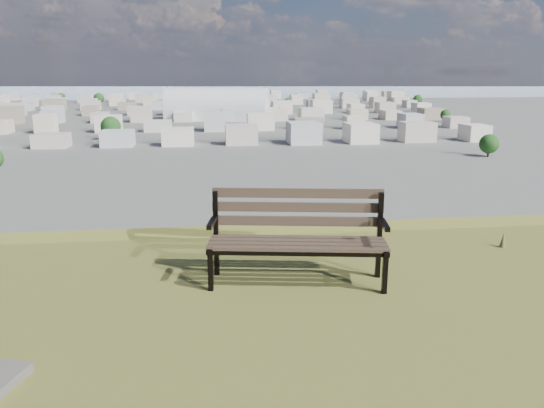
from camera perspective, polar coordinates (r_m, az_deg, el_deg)
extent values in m
cube|color=#49372A|center=(4.88, 2.75, -4.86)|extent=(1.68, 0.35, 0.03)
cube|color=#49372A|center=(4.99, 2.75, -4.44)|extent=(1.68, 0.35, 0.03)
cube|color=#49372A|center=(5.10, 2.74, -4.04)|extent=(1.68, 0.35, 0.03)
cube|color=#49372A|center=(5.20, 2.73, -3.66)|extent=(1.68, 0.35, 0.03)
cube|color=#49372A|center=(5.23, 2.75, -1.85)|extent=(1.67, 0.30, 0.09)
cube|color=#49372A|center=(5.22, 2.76, -0.34)|extent=(1.67, 0.30, 0.09)
cube|color=#49372A|center=(5.21, 2.78, 1.17)|extent=(1.67, 0.30, 0.09)
cube|color=black|center=(4.99, -6.62, -7.02)|extent=(0.06, 0.06, 0.41)
cube|color=black|center=(5.30, -6.03, -3.19)|extent=(0.06, 0.06, 0.86)
cube|color=black|center=(5.11, -6.36, -4.40)|extent=(0.12, 0.47, 0.05)
cube|color=black|center=(4.99, -6.51, -2.02)|extent=(0.10, 0.34, 0.04)
cube|color=black|center=(5.01, 12.05, -7.18)|extent=(0.06, 0.06, 0.41)
cube|color=black|center=(5.31, 11.47, -3.35)|extent=(0.06, 0.06, 0.86)
cube|color=black|center=(5.12, 11.81, -4.57)|extent=(0.12, 0.47, 0.05)
cube|color=black|center=(5.01, 12.03, -2.20)|extent=(0.10, 0.34, 0.04)
cube|color=black|center=(4.89, 2.75, -5.36)|extent=(1.67, 0.31, 0.04)
cube|color=black|center=(5.22, 2.73, -4.07)|extent=(1.67, 0.31, 0.04)
cone|color=brown|center=(6.75, 23.62, -3.55)|extent=(0.08, 0.08, 0.18)
cube|color=silver|center=(311.55, -5.84, 9.58)|extent=(61.23, 35.98, 6.37)
cylinder|color=white|center=(311.32, -5.86, 10.17)|extent=(61.23, 35.98, 24.22)
cube|color=beige|center=(212.05, -23.18, 6.55)|extent=(11.00, 11.00, 7.00)
cube|color=#BEAFA3|center=(206.66, -16.74, 6.92)|extent=(11.00, 11.00, 7.00)
cube|color=beige|center=(203.97, -10.04, 7.21)|extent=(11.00, 11.00, 7.00)
cube|color=#B2B2B7|center=(204.09, -3.24, 7.40)|extent=(11.00, 11.00, 7.00)
cube|color=beige|center=(207.01, 3.46, 7.49)|extent=(11.00, 11.00, 7.00)
cube|color=gray|center=(212.61, 9.89, 7.48)|extent=(11.00, 11.00, 7.00)
cube|color=beige|center=(220.69, 15.92, 7.39)|extent=(11.00, 11.00, 7.00)
cube|color=beige|center=(231.00, 21.46, 7.24)|extent=(11.00, 11.00, 7.00)
cube|color=beige|center=(263.17, -22.76, 7.84)|extent=(11.00, 11.00, 7.00)
cube|color=#B2B2B7|center=(257.73, -17.57, 8.16)|extent=(11.00, 11.00, 7.00)
cube|color=beige|center=(254.45, -12.20, 8.43)|extent=(11.00, 11.00, 7.00)
cube|color=gray|center=(253.41, -6.73, 8.62)|extent=(11.00, 11.00, 7.00)
cube|color=beige|center=(254.64, -1.26, 8.74)|extent=(11.00, 11.00, 7.00)
cube|color=beige|center=(258.10, 4.11, 8.78)|extent=(11.00, 11.00, 7.00)
cube|color=beige|center=(263.71, 9.29, 8.74)|extent=(11.00, 11.00, 7.00)
cube|color=#BEAFA3|center=(271.33, 14.23, 8.64)|extent=(11.00, 11.00, 7.00)
cube|color=beige|center=(280.81, 18.85, 8.50)|extent=(11.00, 11.00, 7.00)
cube|color=beige|center=(321.56, -26.63, 8.38)|extent=(11.00, 11.00, 7.00)
cube|color=gray|center=(314.39, -22.47, 8.70)|extent=(11.00, 11.00, 7.00)
cube|color=beige|center=(308.92, -18.13, 8.99)|extent=(11.00, 11.00, 7.00)
cube|color=beige|center=(305.24, -13.66, 9.23)|extent=(11.00, 11.00, 7.00)
cube|color=beige|center=(303.43, -9.09, 9.42)|extent=(11.00, 11.00, 7.00)
cube|color=#BEAFA3|center=(303.51, -4.50, 9.55)|extent=(11.00, 11.00, 7.00)
cube|color=beige|center=(305.47, 0.07, 9.62)|extent=(11.00, 11.00, 7.00)
cube|color=#B2B2B7|center=(309.30, 4.55, 9.64)|extent=(11.00, 11.00, 7.00)
cube|color=beige|center=(314.91, 8.89, 9.59)|extent=(11.00, 11.00, 7.00)
cube|color=gray|center=(322.22, 13.06, 9.50)|extent=(11.00, 11.00, 7.00)
cube|color=beige|center=(331.11, 17.02, 9.36)|extent=(11.00, 11.00, 7.00)
cube|color=beige|center=(372.62, -25.87, 9.04)|extent=(11.00, 11.00, 7.00)
cube|color=#BEAFA3|center=(365.66, -22.27, 9.33)|extent=(11.00, 11.00, 7.00)
cube|color=beige|center=(360.17, -18.53, 9.58)|extent=(11.00, 11.00, 7.00)
cube|color=#B2B2B7|center=(356.21, -14.70, 9.80)|extent=(11.00, 11.00, 7.00)
cube|color=beige|center=(353.85, -10.79, 9.99)|extent=(11.00, 11.00, 7.00)
cube|color=gray|center=(353.10, -6.84, 10.12)|extent=(11.00, 11.00, 7.00)
cube|color=beige|center=(353.98, -2.89, 10.21)|extent=(11.00, 11.00, 7.00)
cube|color=beige|center=(356.48, 1.02, 10.25)|extent=(11.00, 11.00, 7.00)
cube|color=beige|center=(360.56, 4.86, 10.25)|extent=(11.00, 11.00, 7.00)
cube|color=#BEAFA3|center=(366.18, 8.60, 10.20)|extent=(11.00, 11.00, 7.00)
cube|color=beige|center=(373.25, 12.21, 10.12)|extent=(11.00, 11.00, 7.00)
cube|color=#B2B2B7|center=(381.71, 15.67, 10.00)|extent=(11.00, 11.00, 7.00)
cube|color=gray|center=(423.76, -25.28, 9.54)|extent=(11.00, 11.00, 7.00)
cube|color=beige|center=(416.97, -22.11, 9.80)|extent=(11.00, 11.00, 7.00)
cube|color=beige|center=(411.46, -18.84, 10.03)|extent=(11.00, 11.00, 7.00)
cube|color=beige|center=(407.30, -15.48, 10.23)|extent=(11.00, 11.00, 7.00)
cube|color=#BEAFA3|center=(404.52, -12.07, 10.40)|extent=(11.00, 11.00, 7.00)
cube|color=beige|center=(403.15, -8.61, 10.54)|extent=(11.00, 11.00, 7.00)
cube|color=#B2B2B7|center=(403.21, -5.14, 10.64)|extent=(11.00, 11.00, 7.00)
cube|color=beige|center=(404.70, -1.68, 10.70)|extent=(11.00, 11.00, 7.00)
cube|color=gray|center=(407.59, 1.74, 10.72)|extent=(11.00, 11.00, 7.00)
cube|color=beige|center=(411.86, 5.10, 10.71)|extent=(11.00, 11.00, 7.00)
cube|color=beige|center=(417.48, 8.38, 10.66)|extent=(11.00, 11.00, 7.00)
cube|color=beige|center=(424.38, 11.56, 10.58)|extent=(11.00, 11.00, 7.00)
cube|color=#BEAFA3|center=(432.50, 14.63, 10.48)|extent=(11.00, 11.00, 7.00)
cube|color=#B2B2B7|center=(474.97, -24.82, 9.93)|extent=(11.00, 11.00, 7.00)
cube|color=beige|center=(468.30, -21.99, 10.16)|extent=(11.00, 11.00, 7.00)
cube|color=gray|center=(462.78, -19.07, 10.37)|extent=(11.00, 11.00, 7.00)
cube|color=beige|center=(458.46, -16.09, 10.56)|extent=(11.00, 11.00, 7.00)
cube|color=beige|center=(455.36, -13.06, 10.72)|extent=(11.00, 11.00, 7.00)
cube|color=beige|center=(453.51, -9.99, 10.86)|extent=(11.00, 11.00, 7.00)
cube|color=#BEAFA3|center=(452.93, -6.90, 10.96)|extent=(11.00, 11.00, 7.00)
cube|color=beige|center=(453.61, -3.81, 11.04)|extent=(11.00, 11.00, 7.00)
cube|color=#B2B2B7|center=(455.57, -0.74, 11.08)|extent=(11.00, 11.00, 7.00)
cube|color=beige|center=(458.77, 2.30, 11.09)|extent=(11.00, 11.00, 7.00)
cube|color=gray|center=(463.19, 5.28, 11.07)|extent=(11.00, 11.00, 7.00)
cube|color=beige|center=(468.81, 8.21, 11.02)|extent=(11.00, 11.00, 7.00)
cube|color=beige|center=(475.57, 11.05, 10.95)|extent=(11.00, 11.00, 7.00)
cube|color=beige|center=(483.42, 13.81, 10.85)|extent=(11.00, 11.00, 7.00)
cube|color=#BEAFA3|center=(533.78, -26.94, 10.02)|extent=(11.00, 11.00, 7.00)
cube|color=beige|center=(526.22, -24.45, 10.25)|extent=(11.00, 11.00, 7.00)
cube|color=#B2B2B7|center=(519.65, -21.89, 10.46)|extent=(11.00, 11.00, 7.00)
cube|color=beige|center=(514.13, -19.26, 10.65)|extent=(11.00, 11.00, 7.00)
cube|color=gray|center=(509.67, -16.58, 10.82)|extent=(11.00, 11.00, 7.00)
cube|color=beige|center=(506.32, -13.85, 10.98)|extent=(11.00, 11.00, 7.00)
cube|color=beige|center=(504.08, -11.10, 11.11)|extent=(11.00, 11.00, 7.00)
cube|color=beige|center=(502.99, -8.32, 11.21)|extent=(11.00, 11.00, 7.00)
cube|color=#BEAFA3|center=(503.03, -5.53, 11.29)|extent=(11.00, 11.00, 7.00)
cube|color=beige|center=(504.22, -2.75, 11.35)|extent=(11.00, 11.00, 7.00)
cube|color=#B2B2B7|center=(506.55, 0.01, 11.38)|extent=(11.00, 11.00, 7.00)
cube|color=beige|center=(510.00, 2.74, 11.38)|extent=(11.00, 11.00, 7.00)
cube|color=gray|center=(514.54, 5.43, 11.36)|extent=(11.00, 11.00, 7.00)
cube|color=beige|center=(520.15, 8.07, 11.31)|extent=(11.00, 11.00, 7.00)
cube|color=beige|center=(526.80, 10.64, 11.24)|extent=(11.00, 11.00, 7.00)
cube|color=beige|center=(534.44, 13.14, 11.16)|extent=(11.00, 11.00, 7.00)
cube|color=#BEAFA3|center=(584.89, -26.42, 10.30)|extent=(11.00, 11.00, 7.00)
cube|color=beige|center=(577.49, -24.14, 10.51)|extent=(11.00, 11.00, 7.00)
cube|color=#B2B2B7|center=(571.02, -21.81, 10.70)|extent=(11.00, 11.00, 7.00)
cube|color=beige|center=(565.48, -19.42, 10.88)|extent=(11.00, 11.00, 7.00)
cube|color=gray|center=(560.92, -16.98, 11.04)|extent=(11.00, 11.00, 7.00)
cube|color=beige|center=(557.36, -14.51, 11.18)|extent=(11.00, 11.00, 7.00)
cube|color=beige|center=(554.81, -12.00, 11.31)|extent=(11.00, 11.00, 7.00)
cube|color=beige|center=(553.29, -9.48, 11.41)|extent=(11.00, 11.00, 7.00)
cube|color=#BEAFA3|center=(552.82, -6.94, 11.50)|extent=(11.00, 11.00, 7.00)
cube|color=beige|center=(553.38, -4.41, 11.56)|extent=(11.00, 11.00, 7.00)
cube|color=#B2B2B7|center=(554.98, -1.88, 11.60)|extent=(11.00, 11.00, 7.00)
cube|color=beige|center=(557.61, 0.63, 11.62)|extent=(11.00, 11.00, 7.00)
cube|color=gray|center=(561.26, 3.11, 11.62)|extent=(11.00, 11.00, 7.00)
cube|color=beige|center=(565.90, 5.55, 11.59)|extent=(11.00, 11.00, 7.00)
cube|color=beige|center=(571.51, 7.95, 11.55)|extent=(11.00, 11.00, 7.00)
cube|color=beige|center=(578.07, 10.30, 11.49)|extent=(11.00, 11.00, 7.00)
cube|color=#BEAFA3|center=(585.53, 12.59, 11.41)|extent=(11.00, 11.00, 7.00)
cylinder|color=#36241B|center=(187.88, 22.23, 5.06)|extent=(0.80, 0.80, 2.10)
sphere|color=#163613|center=(187.47, 22.32, 6.01)|extent=(6.30, 6.30, 6.30)
cylinder|color=#36241B|center=(227.17, -16.88, 6.95)|extent=(0.80, 0.80, 2.70)
sphere|color=#163613|center=(226.74, -16.95, 7.97)|extent=(8.10, 8.10, 8.10)
cylinder|color=#36241B|center=(312.31, 18.12, 8.57)|extent=(0.80, 0.80, 1.95)
sphere|color=#163613|center=(312.08, 18.17, 9.11)|extent=(5.85, 5.85, 5.85)
cylinder|color=#36241B|center=(407.73, 1.73, 10.39)|extent=(0.80, 0.80, 2.25)
sphere|color=#163613|center=(407.53, 1.74, 10.86)|extent=(6.75, 6.75, 6.75)
cylinder|color=#36241B|center=(471.50, -18.08, 10.25)|extent=(0.80, 0.80, 2.85)
sphere|color=#163613|center=(471.29, -18.12, 10.77)|extent=(8.55, 8.55, 8.55)
cylinder|color=#36241B|center=(519.26, -21.65, 10.22)|extent=(0.80, 0.80, 2.40)
sphere|color=#163613|center=(519.09, -21.68, 10.62)|extent=(7.20, 7.20, 7.20)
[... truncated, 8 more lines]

